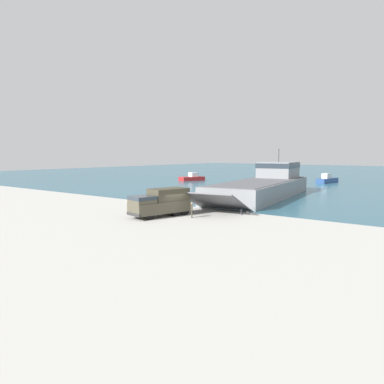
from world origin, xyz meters
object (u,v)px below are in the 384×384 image
(military_truck, at_px, (161,202))
(moored_boat_a, at_px, (192,178))
(mooring_bollard, at_px, (241,211))
(moored_boat_b, at_px, (327,180))
(landing_craft, at_px, (265,184))
(soldier_on_ramp, at_px, (192,209))

(military_truck, bearing_deg, moored_boat_a, -133.80)
(mooring_bollard, bearing_deg, moored_boat_a, 133.31)
(mooring_bollard, bearing_deg, moored_boat_b, 97.26)
(landing_craft, relative_size, military_truck, 4.80)
(military_truck, relative_size, moored_boat_a, 1.06)
(landing_craft, height_order, moored_boat_b, landing_craft)
(landing_craft, relative_size, mooring_bollard, 51.99)
(landing_craft, height_order, military_truck, landing_craft)
(military_truck, height_order, moored_boat_a, military_truck)
(landing_craft, xyz_separation_m, mooring_bollard, (6.07, -18.14, -1.56))
(moored_boat_b, relative_size, mooring_bollard, 11.69)
(landing_craft, bearing_deg, soldier_on_ramp, -91.59)
(soldier_on_ramp, height_order, mooring_bollard, soldier_on_ramp)
(landing_craft, bearing_deg, military_truck, -99.54)
(soldier_on_ramp, bearing_deg, landing_craft, -123.33)
(military_truck, bearing_deg, landing_craft, -168.42)
(soldier_on_ramp, distance_m, mooring_bollard, 6.07)
(moored_boat_b, bearing_deg, soldier_on_ramp, -79.86)
(soldier_on_ramp, bearing_deg, moored_boat_b, -126.78)
(moored_boat_a, bearing_deg, landing_craft, 167.19)
(moored_boat_b, bearing_deg, moored_boat_a, -148.65)
(moored_boat_b, distance_m, mooring_bollard, 52.55)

